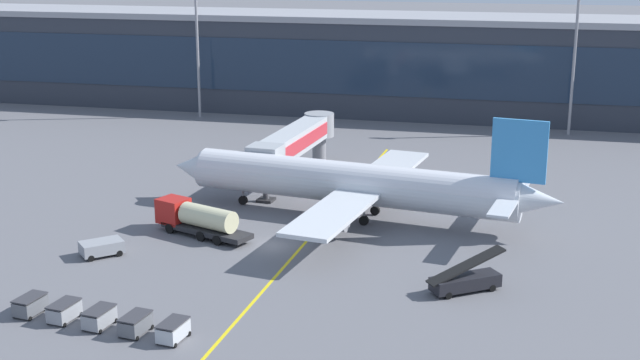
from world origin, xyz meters
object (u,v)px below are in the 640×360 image
Objects in this scene: baggage_cart_4 at (173,330)px; baggage_cart_1 at (64,311)px; fuel_tanker at (197,218)px; belt_loader at (465,280)px; baggage_cart_2 at (99,317)px; baggage_cart_3 at (136,324)px; baggage_cart_0 at (30,305)px; main_airliner at (353,183)px; pushback_tug at (101,247)px.

baggage_cart_1 is at bearing 172.62° from baggage_cart_4.
belt_loader reaches higher than fuel_tanker.
belt_loader is 32.38m from baggage_cart_1.
belt_loader is at bearing 35.22° from baggage_cart_4.
baggage_cart_4 is (6.35, -0.82, 0.00)m from baggage_cart_2.
baggage_cart_1 is 1.00× the size of baggage_cart_2.
baggage_cart_3 and baggage_cart_4 have the same top height.
baggage_cart_0 is 3.20m from baggage_cart_1.
baggage_cart_4 is at bearing -102.70° from main_airliner.
fuel_tanker is at bearing 48.96° from pushback_tug.
baggage_cart_3 reaches higher than pushback_tug.
belt_loader reaches higher than baggage_cart_2.
main_airliner reaches higher than baggage_cart_2.
main_airliner is at bearing 32.80° from fuel_tanker.
baggage_cart_0 and baggage_cart_3 have the same top height.
baggage_cart_3 is at bearing -108.28° from main_airliner.
pushback_tug is at bearing 116.94° from baggage_cart_2.
main_airliner is 33.65m from baggage_cart_2.
fuel_tanker is at bearing -147.20° from main_airliner.
baggage_cart_1 is at bearing -97.09° from fuel_tanker.
main_airliner is 15.22× the size of baggage_cart_3.
pushback_tug is 13.28m from baggage_cart_0.
baggage_cart_0 is 6.40m from baggage_cart_2.
baggage_cart_0 is 9.60m from baggage_cart_3.
fuel_tanker reaches higher than baggage_cart_3.
fuel_tanker is 3.89× the size of baggage_cart_2.
fuel_tanker is 21.72m from baggage_cart_2.
main_airliner is 35.97m from baggage_cart_0.
fuel_tanker reaches higher than baggage_cart_1.
main_airliner is 15.22× the size of baggage_cart_1.
fuel_tanker is 3.89× the size of baggage_cart_1.
fuel_tanker is at bearing 106.98° from baggage_cart_4.
belt_loader is (13.04, -17.30, -2.86)m from main_airliner.
baggage_cart_0 is at bearing 172.62° from baggage_cart_4.
fuel_tanker is at bearing 91.39° from baggage_cart_2.
pushback_tug is at bearing 93.49° from baggage_cart_0.
baggage_cart_3 is (3.17, -0.41, 0.00)m from baggage_cart_2.
main_airliner reaches higher than baggage_cart_0.
pushback_tug is 20.10m from baggage_cart_4.
pushback_tug is 0.68× the size of belt_loader.
baggage_cart_3 is at bearing -7.38° from baggage_cart_1.
pushback_tug is at bearing 106.24° from baggage_cart_1.
baggage_cart_3 is (10.33, -14.49, -0.07)m from pushback_tug.
pushback_tug is at bearing -131.04° from fuel_tanker.
baggage_cart_4 is (6.87, -22.51, -0.96)m from fuel_tanker.
baggage_cart_2 is 1.00× the size of baggage_cart_3.
baggage_cart_0 is (-19.79, -29.87, -3.07)m from main_airliner.
baggage_cart_2 is 6.40m from baggage_cart_4.
baggage_cart_1 and baggage_cart_3 have the same top height.
baggage_cart_3 is at bearing -149.36° from belt_loader.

